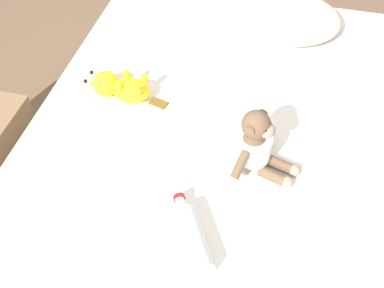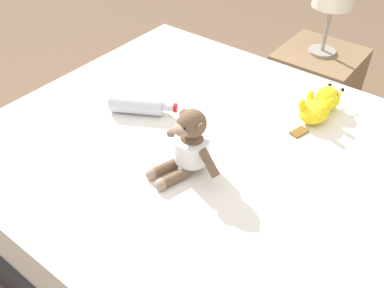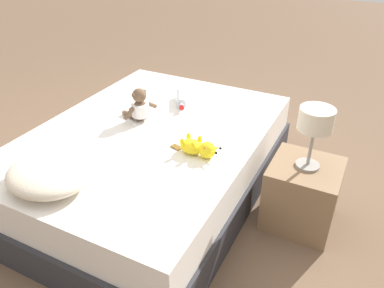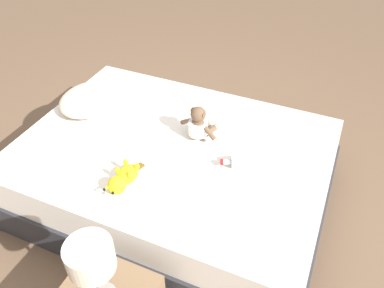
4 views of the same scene
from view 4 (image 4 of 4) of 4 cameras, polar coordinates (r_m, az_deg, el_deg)
name	(u,v)px [view 4 (image 4 of 4)]	position (r m, az deg, el deg)	size (l,w,h in m)	color
ground_plane	(175,196)	(2.76, -2.47, -7.66)	(16.00, 16.00, 0.00)	brown
bed	(174,173)	(2.60, -2.62, -4.21)	(1.44, 1.96, 0.47)	#2D2D33
pillow	(90,99)	(2.83, -14.72, 6.41)	(0.49, 0.43, 0.12)	beige
plush_monkey	(199,125)	(2.44, 1.05, 2.82)	(0.24, 0.28, 0.24)	brown
plush_yellow_creature	(123,178)	(2.18, -10.12, -5.02)	(0.33, 0.12, 0.10)	yellow
glass_bottle	(248,160)	(2.29, 8.17, -2.39)	(0.18, 0.27, 0.08)	silver
bedside_lamp	(91,260)	(1.64, -14.65, -16.18)	(0.19, 0.19, 0.37)	gray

